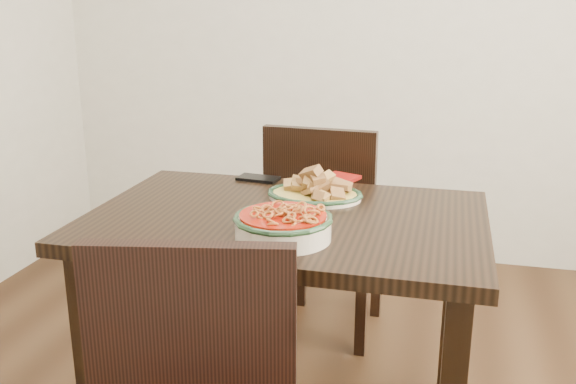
% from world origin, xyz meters
% --- Properties ---
extents(wall_back, '(3.50, 0.10, 2.60)m').
position_xyz_m(wall_back, '(0.00, 1.75, 1.30)').
color(wall_back, silver).
rests_on(wall_back, ground).
extents(dining_table, '(1.11, 0.74, 0.75)m').
position_xyz_m(dining_table, '(-0.09, 0.10, 0.64)').
color(dining_table, black).
rests_on(dining_table, ground).
extents(chair_far, '(0.44, 0.44, 0.89)m').
position_xyz_m(chair_far, '(-0.11, 0.77, 0.50)').
color(chair_far, black).
rests_on(chair_far, ground).
extents(fish_plate, '(0.28, 0.22, 0.11)m').
position_xyz_m(fish_plate, '(-0.05, 0.27, 0.79)').
color(fish_plate, beige).
rests_on(fish_plate, dining_table).
extents(noodle_bowl, '(0.25, 0.25, 0.08)m').
position_xyz_m(noodle_bowl, '(-0.05, -0.09, 0.79)').
color(noodle_bowl, beige).
rests_on(noodle_bowl, dining_table).
extents(smartphone, '(0.15, 0.09, 0.01)m').
position_xyz_m(smartphone, '(-0.28, 0.43, 0.76)').
color(smartphone, black).
rests_on(smartphone, dining_table).
extents(napkin, '(0.13, 0.12, 0.01)m').
position_xyz_m(napkin, '(-0.00, 0.51, 0.76)').
color(napkin, '#95100A').
rests_on(napkin, dining_table).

